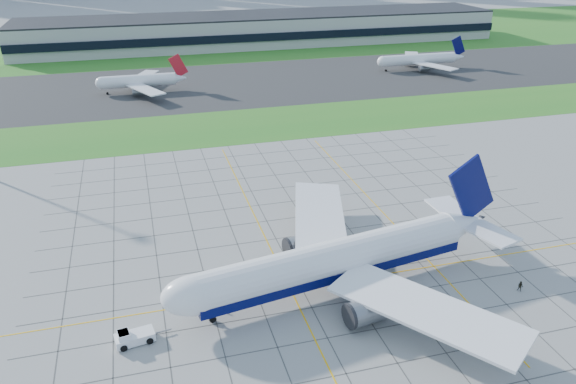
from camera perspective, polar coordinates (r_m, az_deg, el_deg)
name	(u,v)px	position (r m, az deg, el deg)	size (l,w,h in m)	color
ground	(340,275)	(104.28, 5.30, -8.38)	(1400.00, 1400.00, 0.00)	#9D9C97
grass_median	(243,125)	(183.11, -4.62, 6.75)	(700.00, 35.00, 0.04)	#237320
asphalt_taxiway	(216,85)	(235.27, -7.31, 10.77)	(700.00, 75.00, 0.04)	#383838
grass_far	(186,39)	(342.27, -10.28, 15.04)	(700.00, 145.00, 0.04)	#237320
apron_markings	(323,245)	(113.22, 3.54, -5.38)	(120.00, 130.00, 0.03)	#474744
terminal	(263,29)	(322.88, -2.53, 16.23)	(260.00, 43.00, 15.80)	#B7B7B2
airliner	(336,260)	(97.81, 4.89, -6.94)	(64.68, 65.02, 20.48)	white
pushback_tug	(133,337)	(91.35, -15.50, -14.02)	(8.71, 3.81, 2.39)	white
crew_near	(214,303)	(96.09, -7.53, -11.09)	(0.69, 0.45, 1.88)	black
crew_far	(520,286)	(107.07, 22.53, -8.84)	(0.95, 0.74, 1.95)	black
distant_jet_1	(141,81)	(228.31, -14.75, 10.88)	(32.95, 42.66, 14.08)	white
distant_jet_2	(420,59)	(266.50, 13.22, 12.99)	(40.81, 42.66, 14.08)	white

